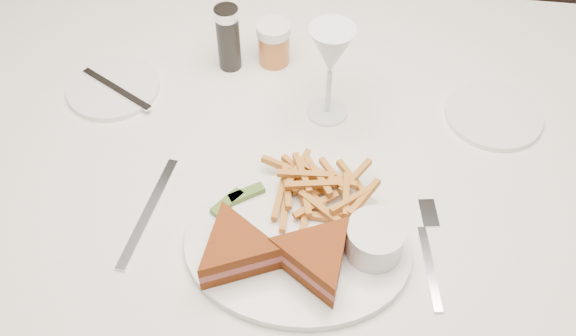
{
  "coord_description": "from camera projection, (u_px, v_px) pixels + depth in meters",
  "views": [
    {
      "loc": [
        -0.24,
        -0.43,
        1.52
      ],
      "look_at": [
        -0.38,
        0.15,
        0.8
      ],
      "focal_mm": 40.0,
      "sensor_mm": 36.0,
      "label": 1
    }
  ],
  "objects": [
    {
      "name": "table",
      "position": [
        294.0,
        284.0,
        1.3
      ],
      "size": [
        1.57,
        1.14,
        0.75
      ],
      "primitive_type": "cube",
      "rotation": [
        0.0,
        0.0,
        0.12
      ],
      "color": "white",
      "rests_on": "ground"
    },
    {
      "name": "chair_far",
      "position": [
        393.0,
        24.0,
        1.92
      ],
      "size": [
        0.71,
        0.67,
        0.64
      ],
      "primitive_type": "imported",
      "rotation": [
        0.0,
        0.0,
        2.99
      ],
      "color": "#4A382E",
      "rests_on": "ground"
    },
    {
      "name": "table_setting",
      "position": [
        302.0,
        178.0,
        0.94
      ],
      "size": [
        0.8,
        0.56,
        0.18
      ],
      "color": "white",
      "rests_on": "table"
    }
  ]
}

